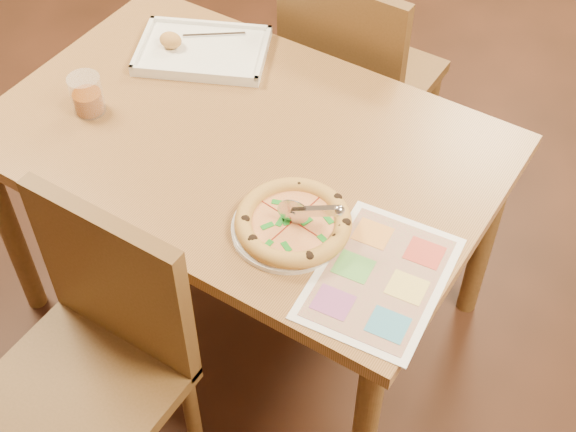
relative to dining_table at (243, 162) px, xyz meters
The scene contains 9 objects.
dining_table is the anchor object (origin of this frame).
chair_near 0.61m from the dining_table, 90.00° to the right, with size 0.42×0.42×0.47m.
chair_far 0.61m from the dining_table, 90.00° to the left, with size 0.42×0.42×0.47m.
plate 0.35m from the dining_table, 36.93° to the right, with size 0.26×0.26×0.01m, color white.
pizza 0.36m from the dining_table, 34.95° to the right, with size 0.27×0.27×0.04m.
pizza_cutter 0.40m from the dining_table, 31.01° to the right, with size 0.14×0.05×0.08m.
appetizer_tray 0.39m from the dining_table, 142.89° to the left, with size 0.43×0.38×0.06m.
glass_tumbler 0.44m from the dining_table, 162.72° to the right, with size 0.09×0.09×0.11m.
menu 0.56m from the dining_table, 22.36° to the right, with size 0.27×0.38×0.01m, color white.
Camera 1 is at (0.92, -1.23, 2.12)m, focal length 50.00 mm.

